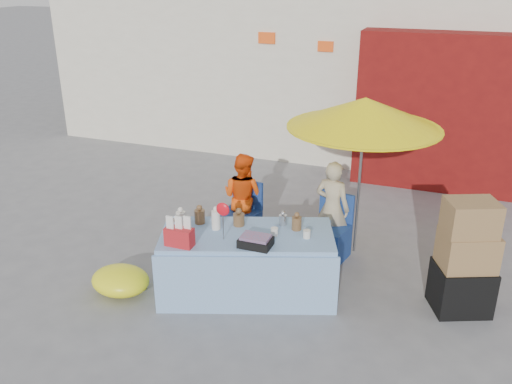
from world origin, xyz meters
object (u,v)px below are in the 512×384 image
at_px(vendor_beige, 332,208).
at_px(umbrella, 365,114).
at_px(market_table, 247,262).
at_px(box_stack, 465,261).
at_px(chair_left, 240,225).
at_px(vendor_orange, 243,197).
at_px(chair_right, 328,239).

xyz_separation_m(vendor_beige, umbrella, (0.30, 0.15, 1.25)).
bearing_deg(umbrella, market_table, -124.73).
bearing_deg(vendor_beige, box_stack, 166.64).
bearing_deg(chair_left, market_table, -52.24).
distance_m(chair_left, vendor_orange, 0.39).
distance_m(chair_right, vendor_beige, 0.41).
distance_m(chair_right, box_stack, 1.80).
xyz_separation_m(umbrella, box_stack, (1.35, -0.93, -1.29)).
xyz_separation_m(chair_right, box_stack, (1.64, -0.64, 0.35)).
distance_m(market_table, vendor_beige, 1.48).
height_order(chair_right, vendor_orange, vendor_orange).
bearing_deg(box_stack, umbrella, 145.40).
bearing_deg(chair_left, vendor_beige, 18.12).
relative_size(chair_left, umbrella, 0.41).
distance_m(vendor_orange, vendor_beige, 1.25).
relative_size(vendor_orange, umbrella, 0.59).
relative_size(chair_right, box_stack, 0.65).
height_order(chair_right, umbrella, umbrella).
xyz_separation_m(chair_left, vendor_orange, (-0.00, 0.13, 0.37)).
height_order(vendor_beige, umbrella, umbrella).
xyz_separation_m(vendor_orange, umbrella, (1.55, 0.15, 1.27)).
bearing_deg(vendor_beige, market_table, 73.58).
relative_size(chair_right, vendor_orange, 0.68).
bearing_deg(vendor_orange, box_stack, 176.90).
xyz_separation_m(market_table, vendor_orange, (-0.56, 1.28, 0.23)).
bearing_deg(vendor_beige, vendor_orange, 11.96).
bearing_deg(market_table, chair_left, 96.23).
distance_m(chair_right, umbrella, 1.69).
xyz_separation_m(chair_left, box_stack, (2.89, -0.64, 0.35)).
bearing_deg(chair_right, vendor_beige, 103.35).
xyz_separation_m(market_table, chair_right, (0.70, 1.15, -0.14)).
relative_size(umbrella, box_stack, 1.59).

